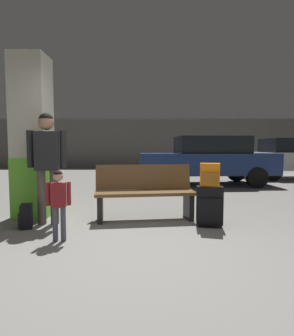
% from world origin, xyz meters
% --- Properties ---
extents(ground_plane, '(18.00, 18.00, 0.10)m').
position_xyz_m(ground_plane, '(0.00, 4.00, -0.05)').
color(ground_plane, gray).
extents(garage_back_wall, '(18.00, 0.12, 2.80)m').
position_xyz_m(garage_back_wall, '(0.00, 12.86, 1.40)').
color(garage_back_wall, slate).
rests_on(garage_back_wall, ground_plane).
extents(structural_pillar, '(0.57, 0.57, 2.70)m').
position_xyz_m(structural_pillar, '(-1.78, 1.65, 1.34)').
color(structural_pillar, '#66C633').
rests_on(structural_pillar, ground_plane).
extents(bench, '(1.65, 0.72, 0.89)m').
position_xyz_m(bench, '(0.12, 1.45, 0.44)').
color(bench, brown).
rests_on(bench, ground_plane).
extents(suitcase, '(0.40, 0.28, 0.60)m').
position_xyz_m(suitcase, '(1.08, 0.98, 0.32)').
color(suitcase, black).
rests_on(suitcase, ground_plane).
extents(backpack_bright, '(0.31, 0.25, 0.34)m').
position_xyz_m(backpack_bright, '(1.08, 0.98, 0.77)').
color(backpack_bright, orange).
rests_on(backpack_bright, suitcase).
extents(child, '(0.30, 0.18, 0.89)m').
position_xyz_m(child, '(-0.94, 0.35, 0.55)').
color(child, '#4C5160').
rests_on(child, ground_plane).
extents(adult, '(0.58, 0.24, 1.69)m').
position_xyz_m(adult, '(-1.36, 1.14, 1.04)').
color(adult, brown).
rests_on(adult, ground_plane).
extents(backpack_dark_floor, '(0.26, 0.32, 0.34)m').
position_xyz_m(backpack_dark_floor, '(-1.62, 0.93, 0.17)').
color(backpack_dark_floor, black).
rests_on(backpack_dark_floor, ground_plane).
extents(parked_car_near, '(4.19, 1.98, 1.51)m').
position_xyz_m(parked_car_near, '(2.04, 5.65, 0.81)').
color(parked_car_near, navy).
rests_on(parked_car_near, ground_plane).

